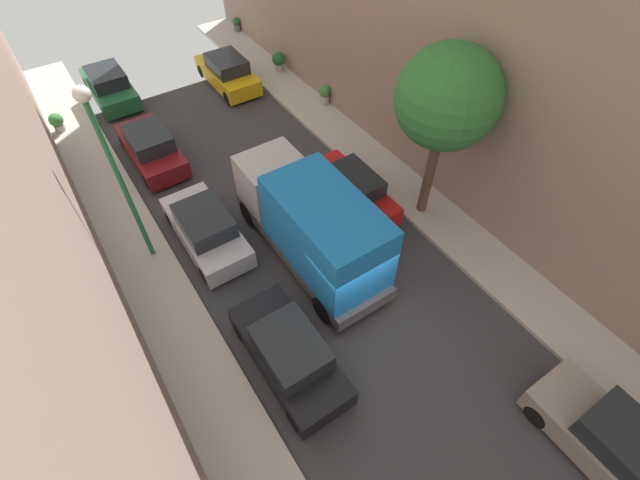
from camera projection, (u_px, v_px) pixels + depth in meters
ground at (359, 314)px, 14.25m from camera, size 32.00×32.00×0.00m
sidewalk_left at (215, 399)px, 12.38m from camera, size 2.00×44.00×0.15m
sidewalk_right at (470, 246)px, 16.01m from camera, size 2.00×44.00×0.15m
parked_car_left_1 at (290, 353)px, 12.58m from camera, size 1.78×4.20×1.57m
parked_car_left_2 at (206, 229)px, 15.67m from camera, size 1.78×4.20×1.57m
parked_car_left_3 at (151, 148)px, 18.69m from camera, size 1.78×4.20×1.57m
parked_car_left_4 at (109, 86)px, 21.88m from camera, size 1.78×4.20×1.57m
parked_car_right_1 at (616, 446)px, 10.95m from camera, size 1.78×4.20×1.57m
parked_car_right_2 at (350, 191)px, 16.97m from camera, size 1.78×4.20×1.57m
parked_car_right_3 at (227, 73)px, 22.73m from camera, size 1.78×4.20×1.57m
delivery_truck at (312, 224)px, 14.37m from camera, size 2.26×6.60×3.38m
street_tree_1 at (448, 99)px, 13.56m from camera, size 3.28×3.28×6.40m
potted_plant_0 at (279, 60)px, 23.62m from camera, size 0.70×0.70×0.96m
potted_plant_1 at (237, 24)px, 26.78m from camera, size 0.44×0.44×0.78m
potted_plant_2 at (325, 94)px, 21.54m from camera, size 0.55×0.55×0.94m
potted_plant_5 at (57, 121)px, 20.09m from camera, size 0.61×0.61×0.87m
lamp_post at (111, 160)px, 12.57m from camera, size 0.44×0.44×6.43m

